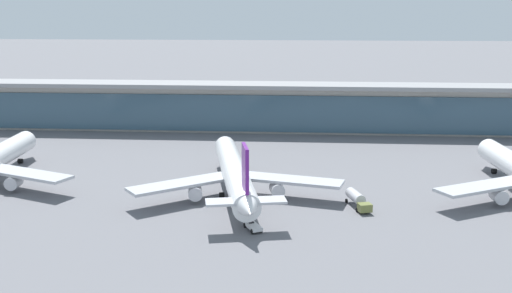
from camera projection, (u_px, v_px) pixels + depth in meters
name	position (u px, v px, depth m)	size (l,w,h in m)	color
ground_plane	(251.00, 194.00, 126.81)	(1200.00, 1200.00, 0.00)	slate
airliner_centre_stand	(235.00, 173.00, 124.78)	(42.55, 56.09, 15.04)	white
service_truck_near_nose_white	(252.00, 225.00, 106.37)	(4.29, 6.68, 2.70)	silver
service_truck_on_taxiway_olive	(357.00, 199.00, 118.01)	(4.65, 8.88, 2.95)	olive
terminal_building	(268.00, 107.00, 188.77)	(239.77, 12.80, 15.20)	beige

